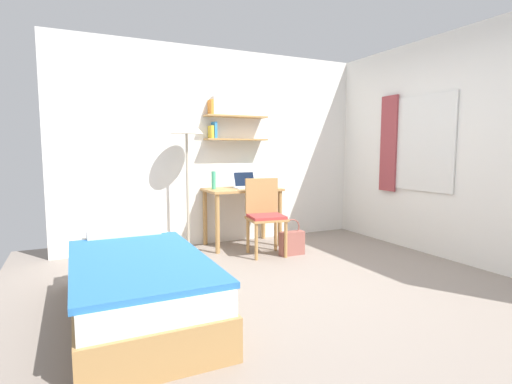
# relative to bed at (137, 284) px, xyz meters

# --- Properties ---
(ground_plane) EXTENTS (5.28, 5.28, 0.00)m
(ground_plane) POSITION_rel_bed_xyz_m (1.49, -0.04, -0.24)
(ground_plane) COLOR gray
(wall_back) EXTENTS (4.40, 0.27, 2.60)m
(wall_back) POSITION_rel_bed_xyz_m (1.49, 1.98, 1.07)
(wall_back) COLOR white
(wall_back) RESTS_ON ground_plane
(wall_right) EXTENTS (0.10, 4.40, 2.60)m
(wall_right) POSITION_rel_bed_xyz_m (3.52, 0.00, 1.06)
(wall_right) COLOR white
(wall_right) RESTS_ON ground_plane
(bed) EXTENTS (0.93, 1.96, 0.54)m
(bed) POSITION_rel_bed_xyz_m (0.00, 0.00, 0.00)
(bed) COLOR #B2844C
(bed) RESTS_ON ground_plane
(desk) EXTENTS (0.97, 0.58, 0.76)m
(desk) POSITION_rel_bed_xyz_m (1.60, 1.66, 0.37)
(desk) COLOR #B2844C
(desk) RESTS_ON ground_plane
(desk_chair) EXTENTS (0.49, 0.46, 0.92)m
(desk_chair) POSITION_rel_bed_xyz_m (1.68, 1.15, 0.27)
(desk_chair) COLOR #B2844C
(desk_chair) RESTS_ON ground_plane
(standing_lamp) EXTENTS (0.41, 0.41, 1.68)m
(standing_lamp) POSITION_rel_bed_xyz_m (0.87, 1.66, 1.25)
(standing_lamp) COLOR #B2A893
(standing_lamp) RESTS_ON ground_plane
(laptop) EXTENTS (0.32, 0.24, 0.22)m
(laptop) POSITION_rel_bed_xyz_m (1.67, 1.70, 0.58)
(laptop) COLOR #B7BABF
(laptop) RESTS_ON desk
(water_bottle) EXTENTS (0.06, 0.06, 0.23)m
(water_bottle) POSITION_rel_bed_xyz_m (1.23, 1.72, 0.64)
(water_bottle) COLOR #42A87F
(water_bottle) RESTS_ON desk
(book_stack) EXTENTS (0.19, 0.24, 0.08)m
(book_stack) POSITION_rel_bed_xyz_m (1.92, 1.71, 0.57)
(book_stack) COLOR #3384C6
(book_stack) RESTS_ON desk
(handbag) EXTENTS (0.30, 0.11, 0.44)m
(handbag) POSITION_rel_bed_xyz_m (1.96, 0.97, -0.08)
(handbag) COLOR #99564C
(handbag) RESTS_ON ground_plane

